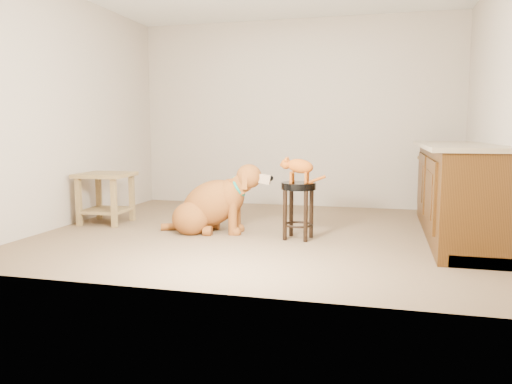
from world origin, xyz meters
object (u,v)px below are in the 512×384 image
(padded_stool, at_px, (298,199))
(wood_stool, at_px, (436,186))
(golden_retriever, at_px, (212,205))
(tabby_kitten, at_px, (298,167))
(side_table, at_px, (106,190))

(padded_stool, height_order, wood_stool, wood_stool)
(padded_stool, relative_size, golden_retriever, 0.46)
(padded_stool, distance_m, golden_retriever, 0.94)
(wood_stool, xyz_separation_m, tabby_kitten, (-1.45, -1.65, 0.33))
(golden_retriever, distance_m, tabby_kitten, 1.02)
(wood_stool, relative_size, golden_retriever, 0.61)
(side_table, xyz_separation_m, golden_retriever, (1.36, -0.19, -0.09))
(side_table, bearing_deg, golden_retriever, -8.01)
(golden_retriever, bearing_deg, side_table, 166.37)
(tabby_kitten, bearing_deg, wood_stool, 55.38)
(padded_stool, height_order, golden_retriever, golden_retriever)
(side_table, relative_size, golden_retriever, 0.48)
(wood_stool, xyz_separation_m, golden_retriever, (-2.37, -1.56, -0.10))
(padded_stool, distance_m, wood_stool, 2.19)
(wood_stool, relative_size, tabby_kitten, 1.63)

